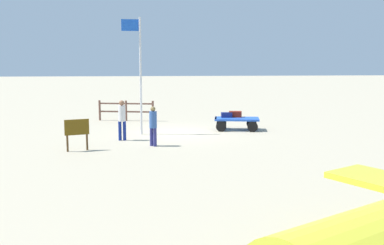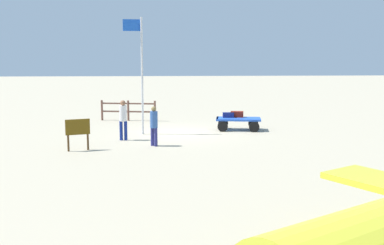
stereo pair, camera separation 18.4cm
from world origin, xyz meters
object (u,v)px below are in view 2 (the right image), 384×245
at_px(luggage_cart, 238,121).
at_px(worker_trailing, 154,124).
at_px(worker_lead, 123,117).
at_px(signboard, 78,130).
at_px(suitcase_grey, 228,115).
at_px(suitcase_tan, 237,114).
at_px(flagpole, 140,67).

bearing_deg(luggage_cart, worker_trailing, 43.27).
xyz_separation_m(luggage_cart, worker_lead, (5.45, 2.45, 0.56)).
bearing_deg(worker_lead, signboard, 53.71).
height_order(luggage_cart, suitcase_grey, suitcase_grey).
bearing_deg(suitcase_tan, worker_trailing, 45.68).
bearing_deg(worker_trailing, suitcase_tan, -134.32).
bearing_deg(luggage_cart, flagpole, 10.94).
height_order(luggage_cart, worker_lead, worker_lead).
bearing_deg(signboard, worker_trailing, -165.50).
bearing_deg(flagpole, suitcase_tan, -165.12).
xyz_separation_m(suitcase_grey, worker_trailing, (3.63, 4.07, 0.19)).
bearing_deg(flagpole, worker_trailing, 102.76).
bearing_deg(worker_trailing, flagpole, -77.24).
xyz_separation_m(suitcase_grey, suitcase_tan, (-0.46, -0.12, 0.02)).
relative_size(suitcase_grey, worker_trailing, 0.33).
bearing_deg(suitcase_grey, luggage_cart, 153.25).
distance_m(worker_lead, flagpole, 2.72).
height_order(worker_trailing, signboard, worker_trailing).
xyz_separation_m(flagpole, signboard, (2.28, 3.69, -2.33)).
bearing_deg(worker_trailing, luggage_cart, -136.73).
distance_m(suitcase_tan, signboard, 8.60).
height_order(suitcase_tan, worker_lead, worker_lead).
height_order(flagpole, signboard, flagpole).
bearing_deg(suitcase_grey, worker_lead, 28.27).
distance_m(luggage_cart, signboard, 8.41).
bearing_deg(suitcase_tan, luggage_cart, 88.86).
xyz_separation_m(suitcase_grey, worker_lead, (4.99, 2.68, 0.28)).
bearing_deg(suitcase_tan, suitcase_grey, 13.97).
height_order(suitcase_grey, worker_trailing, worker_trailing).
relative_size(luggage_cart, flagpole, 0.43).
bearing_deg(suitcase_tan, signboard, 35.14).
bearing_deg(worker_trailing, signboard, 14.50).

